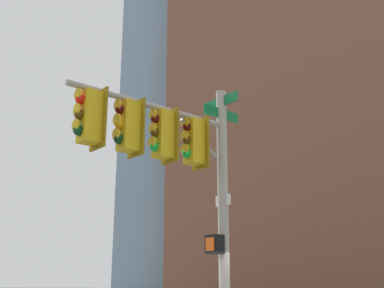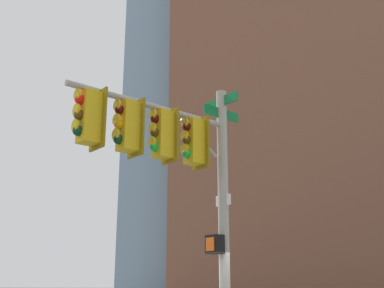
% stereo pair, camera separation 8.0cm
% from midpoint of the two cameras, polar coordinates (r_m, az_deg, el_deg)
% --- Properties ---
extents(signal_pole_assembly, '(2.92, 3.48, 6.23)m').
position_cam_midpoint_polar(signal_pole_assembly, '(9.78, -1.86, -2.28)').
color(signal_pole_assembly, '#9E998C').
rests_on(signal_pole_assembly, ground_plane).
extents(building_brick_nearside, '(24.03, 17.04, 55.33)m').
position_cam_midpoint_polar(building_brick_nearside, '(57.39, 11.49, 10.88)').
color(building_brick_nearside, '#4C3328').
rests_on(building_brick_nearside, ground_plane).
extents(building_brick_midblock, '(21.51, 17.29, 45.61)m').
position_cam_midpoint_polar(building_brick_midblock, '(51.09, 11.65, 8.35)').
color(building_brick_midblock, brown).
rests_on(building_brick_midblock, ground_plane).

